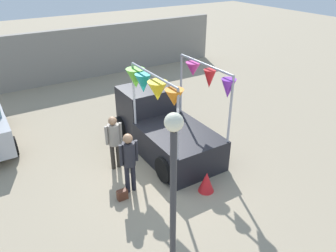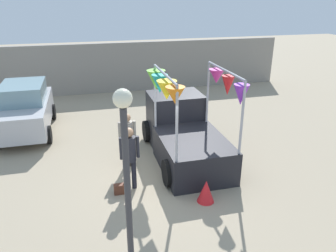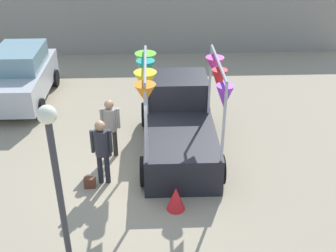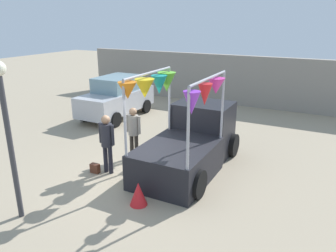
{
  "view_description": "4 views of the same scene",
  "coord_description": "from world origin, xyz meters",
  "px_view_note": "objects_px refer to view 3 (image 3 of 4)",
  "views": [
    {
      "loc": [
        -3.89,
        -7.01,
        5.8
      ],
      "look_at": [
        0.43,
        -0.05,
        1.5
      ],
      "focal_mm": 35.0,
      "sensor_mm": 36.0,
      "label": 1
    },
    {
      "loc": [
        -1.92,
        -8.07,
        4.97
      ],
      "look_at": [
        0.34,
        0.62,
        1.33
      ],
      "focal_mm": 35.0,
      "sensor_mm": 36.0,
      "label": 2
    },
    {
      "loc": [
        0.31,
        -9.1,
        6.57
      ],
      "look_at": [
        0.68,
        0.0,
        1.42
      ],
      "focal_mm": 45.0,
      "sensor_mm": 36.0,
      "label": 3
    },
    {
      "loc": [
        4.73,
        -7.43,
        4.4
      ],
      "look_at": [
        0.68,
        0.37,
        1.51
      ],
      "focal_mm": 35.0,
      "sensor_mm": 36.0,
      "label": 4
    }
  ],
  "objects_px": {
    "parked_car": "(22,75)",
    "person_vendor": "(110,123)",
    "person_customer": "(102,146)",
    "folded_kite_bundle_crimson": "(176,199)",
    "vendor_truck": "(177,120)",
    "handbag": "(90,183)",
    "street_lamp": "(56,170)"
  },
  "relations": [
    {
      "from": "person_customer",
      "to": "vendor_truck",
      "type": "bearing_deg",
      "value": 39.47
    },
    {
      "from": "vendor_truck",
      "to": "street_lamp",
      "type": "distance_m",
      "value": 5.21
    },
    {
      "from": "person_customer",
      "to": "street_lamp",
      "type": "bearing_deg",
      "value": -98.49
    },
    {
      "from": "parked_car",
      "to": "person_vendor",
      "type": "bearing_deg",
      "value": -47.8
    },
    {
      "from": "parked_car",
      "to": "street_lamp",
      "type": "distance_m",
      "value": 8.35
    },
    {
      "from": "person_vendor",
      "to": "street_lamp",
      "type": "xyz_separation_m",
      "value": [
        -0.53,
        -4.03,
        1.33
      ]
    },
    {
      "from": "vendor_truck",
      "to": "person_customer",
      "type": "bearing_deg",
      "value": -140.53
    },
    {
      "from": "vendor_truck",
      "to": "handbag",
      "type": "xyz_separation_m",
      "value": [
        -2.3,
        -1.81,
        -0.75
      ]
    },
    {
      "from": "handbag",
      "to": "street_lamp",
      "type": "height_order",
      "value": "street_lamp"
    },
    {
      "from": "parked_car",
      "to": "person_vendor",
      "type": "relative_size",
      "value": 2.32
    },
    {
      "from": "person_vendor",
      "to": "street_lamp",
      "type": "relative_size",
      "value": 0.48
    },
    {
      "from": "person_customer",
      "to": "folded_kite_bundle_crimson",
      "type": "xyz_separation_m",
      "value": [
        1.76,
        -1.1,
        -0.79
      ]
    },
    {
      "from": "handbag",
      "to": "street_lamp",
      "type": "relative_size",
      "value": 0.08
    },
    {
      "from": "handbag",
      "to": "parked_car",
      "type": "bearing_deg",
      "value": 119.37
    },
    {
      "from": "parked_car",
      "to": "handbag",
      "type": "relative_size",
      "value": 14.29
    },
    {
      "from": "street_lamp",
      "to": "person_customer",
      "type": "bearing_deg",
      "value": 81.51
    },
    {
      "from": "person_customer",
      "to": "person_vendor",
      "type": "distance_m",
      "value": 1.25
    },
    {
      "from": "folded_kite_bundle_crimson",
      "to": "person_vendor",
      "type": "bearing_deg",
      "value": 125.09
    },
    {
      "from": "person_customer",
      "to": "street_lamp",
      "type": "xyz_separation_m",
      "value": [
        -0.42,
        -2.79,
        1.29
      ]
    },
    {
      "from": "vendor_truck",
      "to": "handbag",
      "type": "bearing_deg",
      "value": -141.86
    },
    {
      "from": "person_customer",
      "to": "folded_kite_bundle_crimson",
      "type": "height_order",
      "value": "person_customer"
    },
    {
      "from": "person_vendor",
      "to": "parked_car",
      "type": "bearing_deg",
      "value": 132.2
    },
    {
      "from": "vendor_truck",
      "to": "person_customer",
      "type": "height_order",
      "value": "vendor_truck"
    },
    {
      "from": "parked_car",
      "to": "person_vendor",
      "type": "xyz_separation_m",
      "value": [
        3.35,
        -3.7,
        0.1
      ]
    },
    {
      "from": "street_lamp",
      "to": "person_vendor",
      "type": "bearing_deg",
      "value": 82.55
    },
    {
      "from": "vendor_truck",
      "to": "folded_kite_bundle_crimson",
      "type": "distance_m",
      "value": 2.78
    },
    {
      "from": "parked_car",
      "to": "person_customer",
      "type": "height_order",
      "value": "parked_car"
    },
    {
      "from": "handbag",
      "to": "street_lamp",
      "type": "xyz_separation_m",
      "value": [
        -0.07,
        -2.59,
        2.24
      ]
    },
    {
      "from": "person_customer",
      "to": "folded_kite_bundle_crimson",
      "type": "distance_m",
      "value": 2.22
    },
    {
      "from": "vendor_truck",
      "to": "street_lamp",
      "type": "bearing_deg",
      "value": -118.33
    },
    {
      "from": "vendor_truck",
      "to": "person_customer",
      "type": "xyz_separation_m",
      "value": [
        -1.95,
        -1.61,
        0.2
      ]
    },
    {
      "from": "vendor_truck",
      "to": "folded_kite_bundle_crimson",
      "type": "height_order",
      "value": "vendor_truck"
    }
  ]
}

